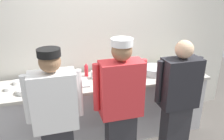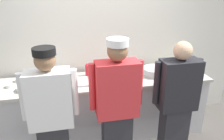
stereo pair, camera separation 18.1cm
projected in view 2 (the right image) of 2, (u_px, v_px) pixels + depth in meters
name	position (u px, v px, depth m)	size (l,w,h in m)	color
wall_back	(100.00, 41.00, 3.46)	(4.71, 0.10, 2.71)	silver
prep_counter	(106.00, 107.00, 3.36)	(3.00, 0.69, 0.92)	silver
chef_near_left	(52.00, 117.00, 2.37)	(0.60, 0.24, 1.64)	#2D2D33
chef_center	(117.00, 107.00, 2.51)	(0.61, 0.24, 1.68)	#2D2D33
chef_far_right	(176.00, 103.00, 2.70)	(0.59, 0.24, 1.61)	#2D2D33
plate_stack_front	(25.00, 88.00, 2.85)	(0.21, 0.21, 0.06)	white
mixing_bowl_steel	(155.00, 71.00, 3.34)	(0.39, 0.39, 0.10)	#B7BABF
sheet_tray	(73.00, 82.00, 3.06)	(0.43, 0.31, 0.02)	#B7BABF
squeeze_bottle_primary	(115.00, 72.00, 3.19)	(0.06, 0.06, 0.20)	orange
squeeze_bottle_secondary	(87.00, 69.00, 3.28)	(0.06, 0.06, 0.20)	red
squeeze_bottle_spare	(165.00, 65.00, 3.49)	(0.06, 0.06, 0.18)	#E5E066
ramekin_red_sauce	(18.00, 80.00, 3.11)	(0.10, 0.10, 0.05)	white
ramekin_green_sauce	(10.00, 86.00, 2.94)	(0.10, 0.10, 0.04)	white
ramekin_yellow_sauce	(182.00, 73.00, 3.37)	(0.10, 0.10, 0.04)	white
deli_cup	(94.00, 74.00, 3.22)	(0.09, 0.09, 0.11)	white
chefs_knife	(129.00, 74.00, 3.35)	(0.27, 0.03, 0.02)	#B7BABF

